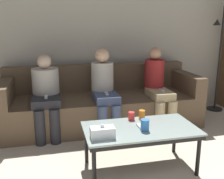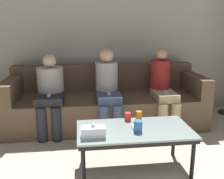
# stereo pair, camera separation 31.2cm
# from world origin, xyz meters

# --- Properties ---
(wall_back) EXTENTS (12.00, 0.06, 2.60)m
(wall_back) POSITION_xyz_m (0.00, 4.00, 1.30)
(wall_back) COLOR #B7B2A3
(wall_back) RESTS_ON ground_plane
(couch) EXTENTS (2.79, 0.97, 0.85)m
(couch) POSITION_xyz_m (0.00, 3.45, 0.31)
(couch) COLOR brown
(couch) RESTS_ON ground_plane
(coffee_table) EXTENTS (1.13, 0.61, 0.45)m
(coffee_table) POSITION_xyz_m (0.14, 2.11, 0.41)
(coffee_table) COLOR #8C9E99
(coffee_table) RESTS_ON ground_plane
(cup_near_left) EXTENTS (0.07, 0.07, 0.10)m
(cup_near_left) POSITION_xyz_m (0.24, 2.34, 0.50)
(cup_near_left) COLOR orange
(cup_near_left) RESTS_ON coffee_table
(cup_near_right) EXTENTS (0.08, 0.08, 0.11)m
(cup_near_right) POSITION_xyz_m (0.16, 2.03, 0.51)
(cup_near_right) COLOR #3372BF
(cup_near_right) RESTS_ON coffee_table
(cup_far_center) EXTENTS (0.07, 0.07, 0.09)m
(cup_far_center) POSITION_xyz_m (0.12, 2.34, 0.50)
(cup_far_center) COLOR red
(cup_far_center) RESTS_ON coffee_table
(tissue_box) EXTENTS (0.22, 0.12, 0.13)m
(tissue_box) POSITION_xyz_m (-0.27, 1.96, 0.50)
(tissue_box) COLOR silver
(tissue_box) RESTS_ON coffee_table
(game_remote) EXTENTS (0.04, 0.15, 0.02)m
(game_remote) POSITION_xyz_m (0.14, 2.11, 0.46)
(game_remote) COLOR white
(game_remote) RESTS_ON coffee_table
(standing_lamp) EXTENTS (0.31, 0.26, 1.74)m
(standing_lamp) POSITION_xyz_m (2.06, 3.63, 1.07)
(standing_lamp) COLOR black
(standing_lamp) RESTS_ON ground_plane
(seated_person_left_end) EXTENTS (0.36, 0.67, 1.07)m
(seated_person_left_end) POSITION_xyz_m (-0.78, 3.23, 0.58)
(seated_person_left_end) COLOR #28282D
(seated_person_left_end) RESTS_ON ground_plane
(seated_person_mid_left) EXTENTS (0.31, 0.67, 1.14)m
(seated_person_mid_left) POSITION_xyz_m (0.00, 3.22, 0.61)
(seated_person_mid_left) COLOR #47567A
(seated_person_mid_left) RESTS_ON ground_plane
(seated_person_mid_right) EXTENTS (0.31, 0.67, 1.13)m
(seated_person_mid_right) POSITION_xyz_m (0.78, 3.21, 0.59)
(seated_person_mid_right) COLOR tan
(seated_person_mid_right) RESTS_ON ground_plane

